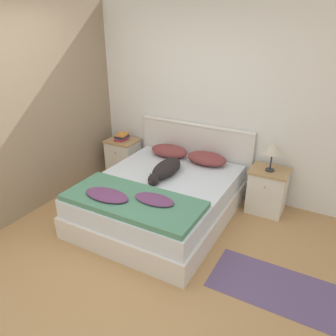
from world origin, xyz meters
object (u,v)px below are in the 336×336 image
Objects in this scene: bed at (160,199)px; table_lamp at (273,148)px; nightstand_left at (123,157)px; book_stack at (122,137)px; nightstand_right at (267,190)px; pillow_right at (207,158)px; pillow_left at (169,151)px; dog at (165,169)px.

table_lamp is at bearing 33.83° from bed.
table_lamp is at bearing -0.62° from nightstand_left.
table_lamp is (2.26, -0.02, 0.25)m from book_stack.
nightstand_left is at bearing 179.38° from table_lamp.
book_stack is 2.27m from table_lamp.
bed is at bearing -145.32° from nightstand_right.
pillow_right is at bearing -179.91° from table_lamp.
nightstand_right is 0.89m from pillow_right.
pillow_left is at bearing -1.11° from book_stack.
nightstand_left is at bearing 180.00° from nightstand_right.
book_stack is (-1.10, 0.59, 0.05)m from dog.
bed is 1.50m from table_lamp.
pillow_right is 0.66m from dog.
book_stack reaches higher than nightstand_left.
book_stack reaches higher than nightstand_right.
pillow_right is 0.70× the size of dog.
dog is 1.25m from book_stack.
book_stack is (-1.13, 0.77, 0.39)m from bed.
pillow_right is (1.42, -0.03, 0.28)m from nightstand_left.
dog is at bearing -28.61° from nightstand_left.
dog is (1.10, -0.60, 0.29)m from nightstand_left.
bed is at bearing -34.38° from book_stack.
bed is 0.39m from dog.
bed is at bearing -146.17° from table_lamp.
pillow_left is 0.63m from dog.
table_lamp is (1.16, 0.58, 0.30)m from dog.
pillow_left reaches higher than nightstand_left.
dog is at bearing -153.54° from table_lamp.
pillow_right is at bearing -0.66° from book_stack.
bed is at bearing -69.13° from pillow_left.
pillow_left is (-0.29, 0.76, 0.33)m from bed.
pillow_left is at bearing 180.00° from pillow_right.
table_lamp is at bearing 0.05° from pillow_left.
nightstand_left is at bearing 178.24° from pillow_left.
nightstand_right is 1.06× the size of pillow_right.
nightstand_right is (2.26, 0.00, 0.00)m from nightstand_left.
nightstand_left is 1.29m from dog.
nightstand_right is at bearing 27.42° from dog.
table_lamp is at bearing -90.00° from nightstand_right.
book_stack is at bearing -179.76° from nightstand_right.
nightstand_left is 1.06× the size of pillow_right.
nightstand_left is at bearing 178.96° from pillow_right.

